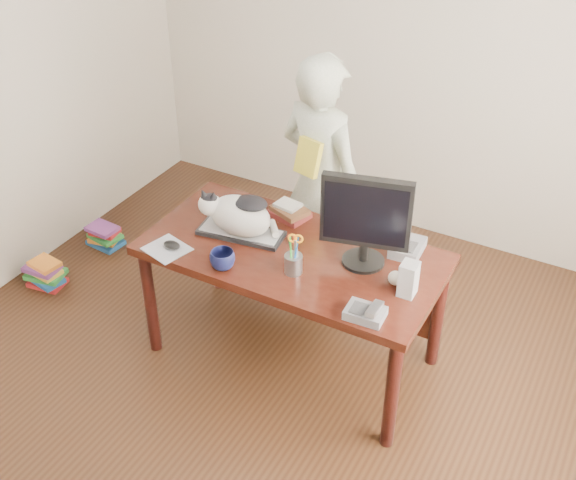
% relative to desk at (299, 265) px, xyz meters
% --- Properties ---
extents(room, '(4.50, 4.50, 4.50)m').
position_rel_desk_xyz_m(room, '(0.00, -0.68, 0.75)').
color(room, black).
rests_on(room, ground).
extents(desk, '(1.60, 0.80, 0.75)m').
position_rel_desk_xyz_m(desk, '(0.00, 0.00, 0.00)').
color(desk, black).
rests_on(desk, ground).
extents(keyboard, '(0.49, 0.25, 0.03)m').
position_rel_desk_xyz_m(keyboard, '(-0.32, -0.08, 0.16)').
color(keyboard, black).
rests_on(keyboard, desk).
extents(cat, '(0.46, 0.28, 0.26)m').
position_rel_desk_xyz_m(cat, '(-0.34, -0.08, 0.28)').
color(cat, silver).
rests_on(cat, keyboard).
extents(monitor, '(0.45, 0.27, 0.51)m').
position_rel_desk_xyz_m(monitor, '(0.38, -0.01, 0.44)').
color(monitor, black).
rests_on(monitor, desk).
extents(pen_cup, '(0.12, 0.12, 0.24)m').
position_rel_desk_xyz_m(pen_cup, '(0.09, -0.24, 0.21)').
color(pen_cup, gray).
rests_on(pen_cup, desk).
extents(mousepad, '(0.26, 0.25, 0.00)m').
position_rel_desk_xyz_m(mousepad, '(-0.59, -0.39, 0.15)').
color(mousepad, '#A8ABB4').
rests_on(mousepad, desk).
extents(mouse, '(0.11, 0.09, 0.04)m').
position_rel_desk_xyz_m(mouse, '(-0.57, -0.37, 0.17)').
color(mouse, black).
rests_on(mouse, mousepad).
extents(coffee_mug, '(0.18, 0.18, 0.10)m').
position_rel_desk_xyz_m(coffee_mug, '(-0.24, -0.39, 0.20)').
color(coffee_mug, black).
rests_on(coffee_mug, desk).
extents(phone, '(0.19, 0.16, 0.08)m').
position_rel_desk_xyz_m(phone, '(0.56, -0.39, 0.18)').
color(phone, '#5A5A5F').
rests_on(phone, desk).
extents(speaker, '(0.08, 0.09, 0.18)m').
position_rel_desk_xyz_m(speaker, '(0.67, -0.13, 0.24)').
color(speaker, '#939395').
rests_on(speaker, desk).
extents(baseball, '(0.07, 0.07, 0.07)m').
position_rel_desk_xyz_m(baseball, '(0.58, -0.08, 0.18)').
color(baseball, beige).
rests_on(baseball, desk).
extents(book_stack, '(0.25, 0.21, 0.08)m').
position_rel_desk_xyz_m(book_stack, '(-0.18, 0.21, 0.18)').
color(book_stack, '#541716').
rests_on(book_stack, desk).
extents(calculator, '(0.17, 0.22, 0.06)m').
position_rel_desk_xyz_m(calculator, '(0.54, 0.20, 0.18)').
color(calculator, '#5A5A5F').
rests_on(calculator, desk).
extents(person, '(0.66, 0.52, 1.61)m').
position_rel_desk_xyz_m(person, '(-0.16, 0.56, 0.20)').
color(person, white).
rests_on(person, ground).
extents(held_book, '(0.17, 0.13, 0.21)m').
position_rel_desk_xyz_m(held_book, '(-0.16, 0.39, 0.45)').
color(held_book, gold).
rests_on(held_book, person).
extents(book_pile_a, '(0.27, 0.22, 0.18)m').
position_rel_desk_xyz_m(book_pile_a, '(-1.75, -0.28, -0.51)').
color(book_pile_a, '#B1191C').
rests_on(book_pile_a, ground).
extents(book_pile_b, '(0.26, 0.20, 0.15)m').
position_rel_desk_xyz_m(book_pile_b, '(-1.72, 0.27, -0.53)').
color(book_pile_b, '#184E91').
rests_on(book_pile_b, ground).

